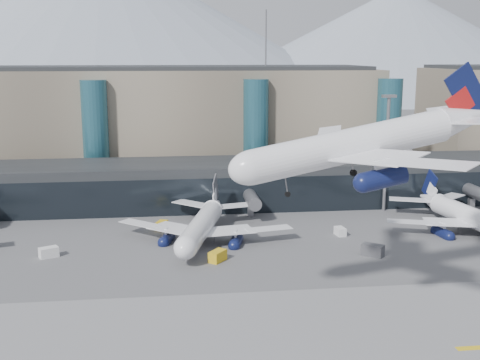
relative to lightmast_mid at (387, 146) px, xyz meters
name	(u,v)px	position (x,y,z in m)	size (l,w,h in m)	color
ground	(296,304)	(-30.00, -48.00, -14.42)	(900.00, 900.00, 0.00)	#515154
runway_strip	(324,357)	(-30.00, -63.00, -14.40)	(400.00, 40.00, 0.04)	slate
runway_markings	(324,357)	(-30.00, -63.00, -14.37)	(128.00, 1.00, 0.02)	gold
concourse	(244,183)	(-30.02, 9.73, -9.45)	(170.00, 27.00, 10.00)	black
terminal_main	(139,124)	(-55.00, 42.00, 1.03)	(130.00, 30.00, 31.00)	gray
teal_towers	(177,136)	(-44.99, 26.01, -0.41)	(116.40, 19.40, 46.00)	#265A6B
mountain_ridge	(211,38)	(-14.03, 332.00, 31.33)	(910.00, 400.00, 110.00)	gray
lightmast_mid	(387,146)	(0.00, 0.00, 0.00)	(3.00, 1.20, 25.60)	slate
hero_jet	(377,132)	(-20.81, -51.58, 9.97)	(38.02, 37.80, 12.31)	white
jet_parked_mid	(204,216)	(-40.80, -15.63, -10.17)	(33.79, 35.01, 11.24)	white
jet_parked_right	(463,208)	(10.38, -15.62, -10.22)	(34.12, 34.23, 11.10)	white
veh_a	(49,252)	(-67.94, -23.47, -13.54)	(3.11, 1.75, 1.75)	silver
veh_b	(162,225)	(-48.85, -8.80, -13.61)	(2.81, 1.73, 1.62)	gold
veh_c	(373,250)	(-12.65, -29.38, -13.40)	(3.67, 1.94, 2.04)	#444549
veh_g	(340,231)	(-14.83, -17.01, -13.64)	(2.67, 1.56, 1.56)	silver
veh_h	(218,256)	(-39.40, -28.96, -13.50)	(3.32, 1.75, 1.84)	gold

